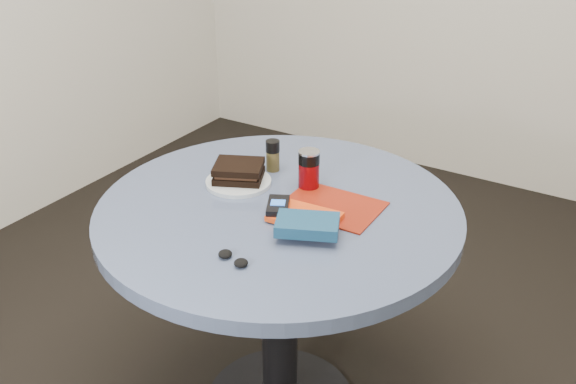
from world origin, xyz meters
The scene contains 10 objects.
table centered at (0.00, 0.00, 0.59)m, with size 1.00×1.00×0.75m.
plate centered at (-0.17, 0.05, 0.76)m, with size 0.19×0.19×0.01m, color silver.
sandwich centered at (-0.17, 0.06, 0.79)m, with size 0.17×0.16×0.05m.
soda_can centered at (0.02, 0.14, 0.81)m, with size 0.06×0.06×0.11m.
pepper_grinder centered at (-0.13, 0.18, 0.80)m, with size 0.04×0.04×0.10m.
magazine centered at (0.13, 0.07, 0.75)m, with size 0.26×0.19×0.00m, color maroon.
red_book centered at (0.10, -0.03, 0.76)m, with size 0.18×0.12×0.01m, color red.
novel centered at (0.15, -0.10, 0.78)m, with size 0.16×0.10×0.03m, color navy.
mp3_player centered at (0.03, -0.04, 0.78)m, with size 0.09×0.11×0.02m.
headphones centered at (0.06, -0.29, 0.76)m, with size 0.09×0.05×0.02m.
Camera 1 is at (0.82, -1.29, 1.60)m, focal length 40.00 mm.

